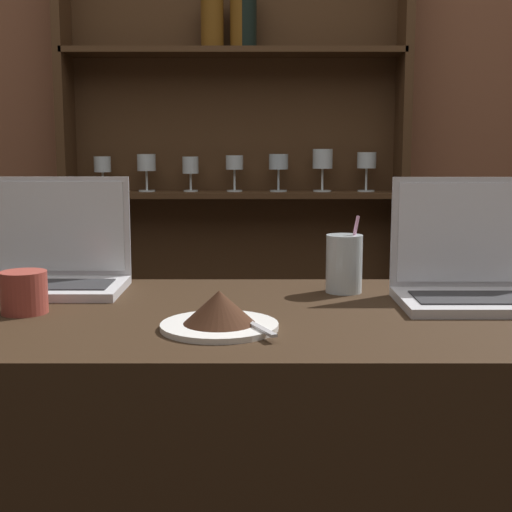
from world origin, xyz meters
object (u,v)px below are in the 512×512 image
at_px(cake_plate, 218,313).
at_px(coffee_cup, 22,292).
at_px(laptop_far, 482,274).
at_px(water_glass, 343,264).
at_px(laptop_near, 49,264).

relative_size(cake_plate, coffee_cup, 2.35).
xyz_separation_m(laptop_far, coffee_cup, (-0.88, -0.10, -0.02)).
xyz_separation_m(water_glass, coffee_cup, (-0.62, -0.19, -0.02)).
distance_m(laptop_far, water_glass, 0.28).
xyz_separation_m(laptop_near, water_glass, (0.63, -0.03, 0.01)).
xyz_separation_m(laptop_far, cake_plate, (-0.51, -0.21, -0.03)).
distance_m(cake_plate, coffee_cup, 0.39).
distance_m(laptop_far, coffee_cup, 0.89).
relative_size(laptop_near, water_glass, 2.00).
bearing_deg(laptop_near, cake_plate, -41.98).
bearing_deg(laptop_near, water_glass, -3.15).
xyz_separation_m(laptop_near, coffee_cup, (0.02, -0.23, -0.02)).
bearing_deg(cake_plate, laptop_near, 138.02).
bearing_deg(coffee_cup, cake_plate, -17.71).
bearing_deg(cake_plate, laptop_far, 22.66).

